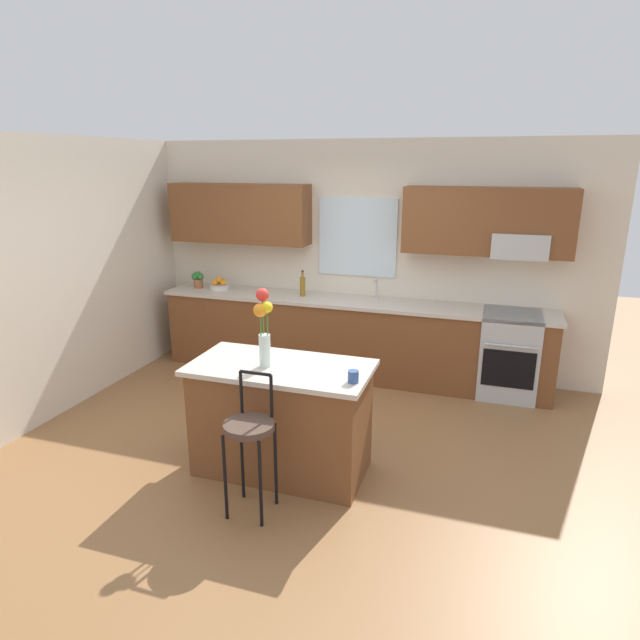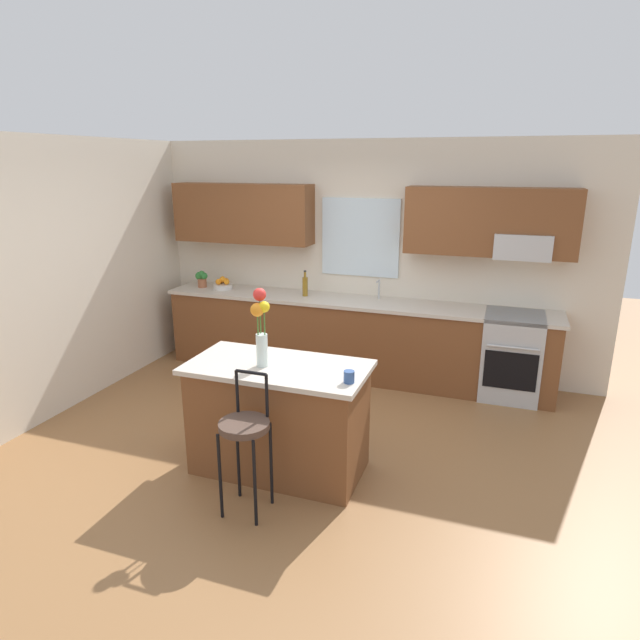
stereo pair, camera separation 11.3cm
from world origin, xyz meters
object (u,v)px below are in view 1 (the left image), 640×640
(flower_vase, at_px, (264,324))
(mug_ceramic, at_px, (353,377))
(bar_stool_near, at_px, (250,432))
(fruit_bowl_oranges, at_px, (220,285))
(bottle_olive_oil, at_px, (303,286))
(kitchen_island, at_px, (282,418))
(potted_plant_small, at_px, (198,279))
(oven_range, at_px, (509,354))

(flower_vase, bearing_deg, mug_ceramic, -7.10)
(bar_stool_near, height_order, fruit_bowl_oranges, fruit_bowl_oranges)
(mug_ceramic, distance_m, bottle_olive_oil, 2.64)
(kitchen_island, xyz_separation_m, mug_ceramic, (0.63, -0.15, 0.50))
(potted_plant_small, bearing_deg, bar_stool_near, -54.10)
(kitchen_island, height_order, bar_stool_near, bar_stool_near)
(potted_plant_small, bearing_deg, mug_ceramic, -41.56)
(bar_stool_near, xyz_separation_m, bottle_olive_oil, (-0.60, 2.76, 0.41))
(oven_range, bearing_deg, bottle_olive_oil, 179.40)
(flower_vase, bearing_deg, kitchen_island, 29.70)
(bar_stool_near, distance_m, flower_vase, 0.82)
(oven_range, bearing_deg, bar_stool_near, -122.74)
(oven_range, height_order, fruit_bowl_oranges, fruit_bowl_oranges)
(oven_range, height_order, bar_stool_near, bar_stool_near)
(oven_range, distance_m, bar_stool_near, 3.26)
(flower_vase, bearing_deg, oven_range, 49.87)
(oven_range, relative_size, flower_vase, 1.49)
(fruit_bowl_oranges, distance_m, potted_plant_small, 0.31)
(flower_vase, relative_size, fruit_bowl_oranges, 2.57)
(fruit_bowl_oranges, height_order, bottle_olive_oil, bottle_olive_oil)
(mug_ceramic, bearing_deg, oven_range, 63.85)
(bottle_olive_oil, bearing_deg, fruit_bowl_oranges, 179.83)
(oven_range, relative_size, fruit_bowl_oranges, 3.83)
(fruit_bowl_oranges, bearing_deg, bar_stool_near, -58.43)
(kitchen_island, xyz_separation_m, bottle_olive_oil, (-0.60, 2.18, 0.58))
(bar_stool_near, distance_m, bottle_olive_oil, 2.86)
(kitchen_island, relative_size, potted_plant_small, 6.75)
(kitchen_island, height_order, fruit_bowl_oranges, fruit_bowl_oranges)
(fruit_bowl_oranges, bearing_deg, flower_vase, -54.59)
(mug_ceramic, bearing_deg, flower_vase, 172.90)
(oven_range, bearing_deg, flower_vase, -130.13)
(bottle_olive_oil, bearing_deg, bar_stool_near, -77.77)
(bar_stool_near, distance_m, potted_plant_small, 3.44)
(bar_stool_near, relative_size, potted_plant_small, 4.92)
(oven_range, bearing_deg, mug_ceramic, -116.15)
(bar_stool_near, bearing_deg, mug_ceramic, 34.55)
(kitchen_island, relative_size, bottle_olive_oil, 4.67)
(kitchen_island, xyz_separation_m, flower_vase, (-0.11, -0.06, 0.80))
(flower_vase, relative_size, potted_plant_small, 2.92)
(kitchen_island, xyz_separation_m, fruit_bowl_oranges, (-1.70, 2.18, 0.51))
(oven_range, relative_size, potted_plant_small, 4.35)
(kitchen_island, xyz_separation_m, bar_stool_near, (-0.00, -0.58, 0.17))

